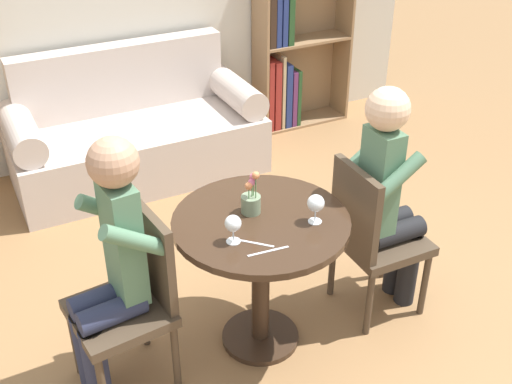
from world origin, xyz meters
TOP-DOWN VIEW (x-y plane):
  - ground_plane at (0.00, 0.00)m, footprint 16.00×16.00m
  - round_table at (0.00, 0.00)m, footprint 0.84×0.84m
  - couch at (0.00, 2.00)m, footprint 1.80×0.80m
  - bookshelf_right at (1.44, 2.27)m, footprint 0.81×0.28m
  - chair_left at (-0.63, 0.05)m, footprint 0.46×0.46m
  - chair_right at (0.63, -0.04)m, footprint 0.43×0.43m
  - person_left at (-0.71, 0.03)m, footprint 0.44×0.37m
  - person_right at (0.71, -0.04)m, footprint 0.42×0.34m
  - wine_glass_left at (-0.19, -0.10)m, footprint 0.07×0.07m
  - wine_glass_right at (0.21, -0.13)m, footprint 0.08×0.08m
  - flower_vase at (-0.01, 0.07)m, footprint 0.09×0.09m
  - knife_left_setting at (-0.12, -0.15)m, footprint 0.14×0.14m
  - fork_left_setting at (-0.09, -0.24)m, footprint 0.19×0.03m

SIDE VIEW (x-z plane):
  - ground_plane at x=0.00m, z-range 0.00..0.00m
  - couch at x=0.00m, z-range -0.15..0.77m
  - chair_left at x=-0.63m, z-range 0.04..0.94m
  - chair_right at x=0.63m, z-range 0.04..0.94m
  - round_table at x=0.00m, z-range 0.20..0.95m
  - bookshelf_right at x=1.44m, z-range -0.06..1.41m
  - person_left at x=-0.71m, z-range 0.05..1.35m
  - person_right at x=0.71m, z-range 0.05..1.35m
  - knife_left_setting at x=-0.12m, z-range 0.75..0.75m
  - fork_left_setting at x=-0.09m, z-range 0.75..0.75m
  - flower_vase at x=-0.01m, z-range 0.71..0.93m
  - wine_glass_left at x=-0.19m, z-range 0.78..0.91m
  - wine_glass_right at x=0.21m, z-range 0.78..0.92m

